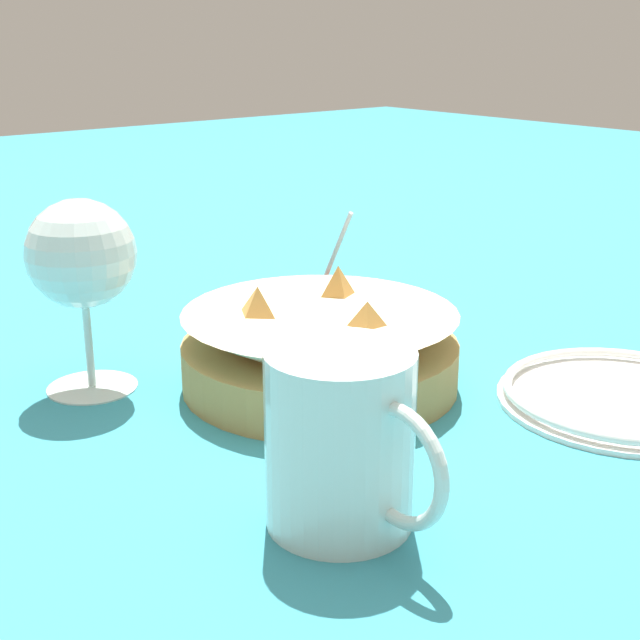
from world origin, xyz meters
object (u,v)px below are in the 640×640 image
sauce_cup (326,301)px  beer_mug (342,447)px  side_plate (623,396)px  food_basket (319,351)px  wine_glass (81,260)px

sauce_cup → beer_mug: bearing=-38.6°
side_plate → food_basket: bearing=-138.9°
sauce_cup → wine_glass: wine_glass is taller
beer_mug → side_plate: bearing=88.3°
food_basket → sauce_cup: 0.19m
side_plate → sauce_cup: bearing=-171.7°
sauce_cup → beer_mug: sauce_cup is taller
food_basket → beer_mug: beer_mug is taller
food_basket → sauce_cup: size_ratio=1.94×
wine_glass → beer_mug: (0.31, 0.02, -0.06)m
food_basket → wine_glass: wine_glass is taller
food_basket → side_plate: size_ratio=1.16×
sauce_cup → wine_glass: size_ratio=0.74×
beer_mug → side_plate: 0.31m
sauce_cup → beer_mug: 0.42m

